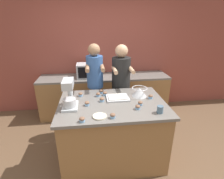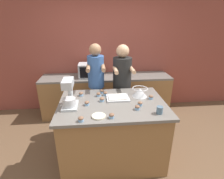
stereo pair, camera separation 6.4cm
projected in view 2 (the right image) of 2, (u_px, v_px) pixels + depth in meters
ground_plane at (112, 155)px, 2.83m from camera, size 16.00×16.00×0.00m
back_wall at (105, 52)px, 3.96m from camera, size 10.00×0.06×2.70m
island_counter at (112, 130)px, 2.65m from camera, size 1.51×1.05×0.95m
back_counter at (106, 95)px, 3.97m from camera, size 2.80×0.60×0.89m
person_left at (96, 88)px, 3.11m from camera, size 0.30×0.48×1.68m
person_right at (122, 88)px, 3.16m from camera, size 0.34×0.50×1.66m
stand_mixer at (69, 95)px, 2.29m from camera, size 0.20×0.30×0.39m
mixing_bowl at (140, 92)px, 2.65m from camera, size 0.23×0.23×0.13m
baking_tray at (118, 98)px, 2.58m from camera, size 0.33×0.26×0.04m
microwave_oven at (91, 70)px, 3.72m from camera, size 0.51×0.34×0.29m
drinking_glass at (160, 110)px, 2.17m from camera, size 0.08×0.08×0.09m
small_plate at (99, 116)px, 2.11m from camera, size 0.17×0.17×0.02m
cupcake_0 at (81, 119)px, 2.01m from camera, size 0.07×0.07×0.06m
cupcake_1 at (140, 104)px, 2.38m from camera, size 0.07×0.07×0.06m
cupcake_2 at (105, 93)px, 2.70m from camera, size 0.07×0.07×0.06m
cupcake_3 at (102, 91)px, 2.78m from camera, size 0.07×0.07×0.06m
cupcake_4 at (151, 97)px, 2.58m from camera, size 0.07×0.07×0.06m
cupcake_5 at (112, 116)px, 2.08m from camera, size 0.07×0.07×0.06m
cupcake_6 at (102, 99)px, 2.50m from camera, size 0.07×0.07×0.06m
cupcake_7 at (87, 103)px, 2.39m from camera, size 0.07×0.07×0.06m
cupcake_8 at (81, 94)px, 2.68m from camera, size 0.07×0.07×0.06m
cupcake_9 at (99, 94)px, 2.67m from camera, size 0.07×0.07×0.06m
cupcake_10 at (137, 107)px, 2.27m from camera, size 0.07×0.07×0.06m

